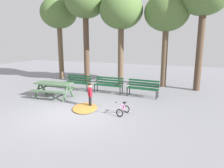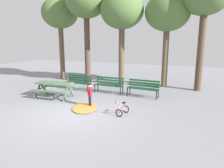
{
  "view_description": "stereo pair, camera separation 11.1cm",
  "coord_description": "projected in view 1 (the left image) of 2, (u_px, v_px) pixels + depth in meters",
  "views": [
    {
      "loc": [
        4.27,
        -6.31,
        2.75
      ],
      "look_at": [
        0.84,
        2.04,
        0.85
      ],
      "focal_mm": 32.47,
      "sensor_mm": 36.0,
      "label": 1
    },
    {
      "loc": [
        4.37,
        -6.27,
        2.75
      ],
      "look_at": [
        0.84,
        2.04,
        0.85
      ],
      "focal_mm": 32.47,
      "sensor_mm": 36.0,
      "label": 2
    }
  ],
  "objects": [
    {
      "name": "tree_far_left",
      "position": [
        59.0,
        14.0,
        14.5
      ],
      "size": [
        2.6,
        2.6,
        5.86
      ],
      "color": "brown",
      "rests_on": "ground"
    },
    {
      "name": "tree_center",
      "position": [
        121.0,
        12.0,
        12.11
      ],
      "size": [
        2.6,
        2.6,
        5.67
      ],
      "color": "brown",
      "rests_on": "ground"
    },
    {
      "name": "tree_left",
      "position": [
        85.0,
        2.0,
        12.71
      ],
      "size": [
        2.6,
        2.6,
        6.38
      ],
      "color": "brown",
      "rests_on": "ground"
    },
    {
      "name": "kids_bicycle",
      "position": [
        123.0,
        110.0,
        7.73
      ],
      "size": [
        0.44,
        0.6,
        0.54
      ],
      "color": "black",
      "rests_on": "ground"
    },
    {
      "name": "park_bench_right",
      "position": [
        143.0,
        87.0,
        10.21
      ],
      "size": [
        1.62,
        0.54,
        0.85
      ],
      "color": "#144728",
      "rests_on": "ground"
    },
    {
      "name": "park_bench_far_left",
      "position": [
        78.0,
        81.0,
        11.64
      ],
      "size": [
        1.62,
        0.55,
        0.85
      ],
      "color": "#144728",
      "rests_on": "ground"
    },
    {
      "name": "picnic_table",
      "position": [
        54.0,
        86.0,
        9.98
      ],
      "size": [
        1.92,
        1.5,
        0.79
      ],
      "color": "#4C6B4C",
      "rests_on": "ground"
    },
    {
      "name": "ground",
      "position": [
        72.0,
        114.0,
        7.86
      ],
      "size": [
        36.0,
        36.0,
        0.0
      ],
      "primitive_type": "plane",
      "color": "gray"
    },
    {
      "name": "leaf_pile",
      "position": [
        85.0,
        108.0,
        8.45
      ],
      "size": [
        1.54,
        1.76,
        0.07
      ],
      "primitive_type": "ellipsoid",
      "rotation": [
        0.0,
        0.0,
        1.99
      ],
      "color": "#C68438",
      "rests_on": "ground"
    },
    {
      "name": "tree_right",
      "position": [
        167.0,
        13.0,
        11.75
      ],
      "size": [
        2.6,
        2.6,
        5.52
      ],
      "color": "brown",
      "rests_on": "ground"
    },
    {
      "name": "park_bench_left",
      "position": [
        109.0,
        84.0,
        10.98
      ],
      "size": [
        1.6,
        0.46,
        0.85
      ],
      "color": "#144728",
      "rests_on": "ground"
    },
    {
      "name": "child_standing",
      "position": [
        90.0,
        93.0,
        8.59
      ],
      "size": [
        0.29,
        0.32,
        1.03
      ],
      "color": "black",
      "rests_on": "ground"
    }
  ]
}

